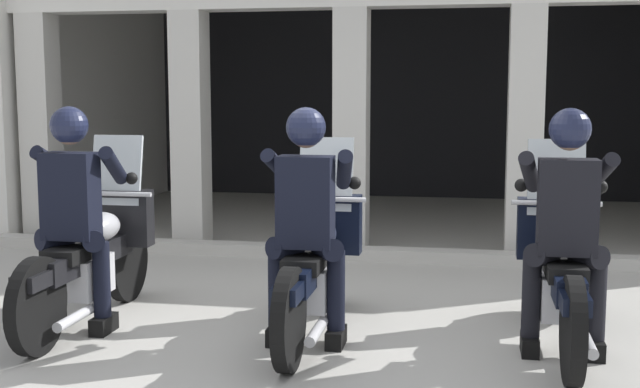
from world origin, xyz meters
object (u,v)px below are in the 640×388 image
at_px(motorcycle_center, 315,262).
at_px(police_officer_center, 307,206).
at_px(police_officer_left, 73,200).
at_px(police_officer_right, 567,211).
at_px(motorcycle_left, 94,254).
at_px(motorcycle_right, 560,270).

xyz_separation_m(motorcycle_center, police_officer_center, (-0.00, -0.28, 0.44)).
xyz_separation_m(police_officer_left, police_officer_right, (3.31, 0.07, 0.00)).
bearing_deg(police_officer_center, motorcycle_center, 94.32).
relative_size(motorcycle_left, motorcycle_right, 1.00).
bearing_deg(motorcycle_right, police_officer_center, -167.01).
distance_m(motorcycle_right, police_officer_right, 0.52).
bearing_deg(police_officer_center, police_officer_right, 7.20).
xyz_separation_m(motorcycle_left, police_officer_right, (3.31, -0.21, 0.44)).
relative_size(police_officer_center, motorcycle_right, 0.78).
distance_m(motorcycle_left, police_officer_left, 0.52).
height_order(motorcycle_left, police_officer_left, police_officer_left).
distance_m(motorcycle_left, motorcycle_center, 1.66).
distance_m(police_officer_left, police_officer_center, 1.66).
relative_size(motorcycle_left, motorcycle_center, 1.00).
bearing_deg(motorcycle_left, motorcycle_center, 4.66).
distance_m(motorcycle_left, police_officer_center, 1.74).
bearing_deg(police_officer_left, police_officer_right, 6.02).
relative_size(police_officer_center, police_officer_right, 1.00).
relative_size(police_officer_left, police_officer_center, 1.00).
xyz_separation_m(motorcycle_right, police_officer_right, (-0.00, -0.28, 0.44)).
bearing_deg(police_officer_right, motorcycle_center, 173.60).
height_order(police_officer_center, motorcycle_right, police_officer_center).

